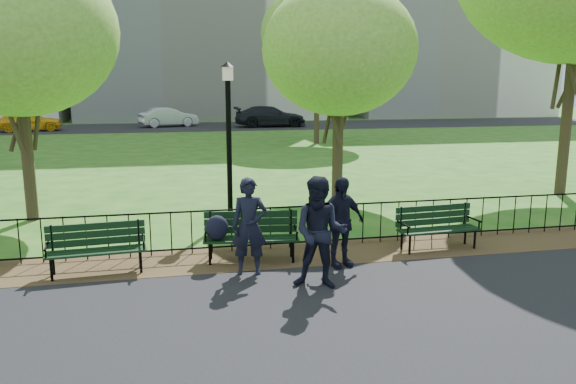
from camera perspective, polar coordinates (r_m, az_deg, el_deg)
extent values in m
plane|color=#1E5B18|center=(9.85, 1.49, -9.10)|extent=(120.00, 120.00, 0.00)
cube|color=black|center=(6.88, 8.46, -18.57)|extent=(60.00, 9.20, 0.01)
cube|color=#3A2B17|center=(11.23, -0.31, -6.45)|extent=(60.00, 1.60, 0.01)
cube|color=black|center=(44.17, -9.23, 6.57)|extent=(70.00, 9.00, 0.01)
cylinder|color=black|center=(11.47, -0.82, -1.58)|extent=(24.00, 0.04, 0.04)
cylinder|color=black|center=(11.67, -0.81, -5.22)|extent=(24.00, 0.04, 0.04)
cylinder|color=black|center=(11.58, -0.81, -3.66)|extent=(0.02, 0.02, 0.90)
cube|color=black|center=(10.78, -3.75, -4.78)|extent=(1.86, 0.71, 0.04)
cube|color=black|center=(10.94, -3.79, -2.66)|extent=(1.80, 0.27, 0.45)
cylinder|color=black|center=(10.69, -7.95, -6.28)|extent=(0.05, 0.05, 0.45)
cylinder|color=black|center=(10.71, 0.51, -6.13)|extent=(0.05, 0.05, 0.45)
cylinder|color=black|center=(11.03, -7.85, -5.72)|extent=(0.05, 0.05, 0.45)
cylinder|color=black|center=(11.05, 0.34, -5.58)|extent=(0.05, 0.05, 0.45)
cylinder|color=black|center=(10.75, -8.33, -3.92)|extent=(0.11, 0.56, 0.04)
cylinder|color=black|center=(10.78, 0.80, -3.77)|extent=(0.11, 0.56, 0.04)
ellipsoid|color=black|center=(10.62, -7.25, -3.64)|extent=(0.47, 0.36, 0.48)
cube|color=black|center=(10.61, -18.88, -5.75)|extent=(1.76, 0.61, 0.04)
cube|color=black|center=(10.77, -18.95, -3.69)|extent=(1.72, 0.18, 0.43)
cylinder|color=black|center=(10.57, -22.91, -7.33)|extent=(0.05, 0.05, 0.43)
cylinder|color=black|center=(10.51, -14.73, -6.92)|extent=(0.05, 0.05, 0.43)
cylinder|color=black|center=(10.90, -22.73, -6.77)|extent=(0.05, 0.05, 0.43)
cylinder|color=black|center=(10.83, -14.81, -6.37)|extent=(0.05, 0.05, 0.43)
cylinder|color=black|center=(10.63, -23.34, -5.07)|extent=(0.08, 0.54, 0.04)
cylinder|color=black|center=(10.56, -14.51, -4.61)|extent=(0.08, 0.54, 0.04)
cube|color=black|center=(11.92, 15.08, -3.72)|extent=(1.74, 0.57, 0.04)
cube|color=black|center=(12.05, 14.56, -1.93)|extent=(1.71, 0.15, 0.43)
cylinder|color=black|center=(11.47, 12.27, -5.28)|extent=(0.05, 0.05, 0.43)
cylinder|color=black|center=(12.23, 18.44, -4.58)|extent=(0.05, 0.05, 0.43)
cylinder|color=black|center=(11.76, 11.48, -4.83)|extent=(0.05, 0.05, 0.43)
cylinder|color=black|center=(12.50, 17.56, -4.19)|extent=(0.05, 0.05, 0.43)
cylinder|color=black|center=(11.49, 11.65, -3.24)|extent=(0.07, 0.53, 0.04)
cylinder|color=black|center=(12.31, 18.36, -2.62)|extent=(0.07, 0.53, 0.04)
cylinder|color=black|center=(14.24, -5.86, -2.40)|extent=(0.31, 0.31, 0.17)
cylinder|color=black|center=(13.95, -6.00, 4.23)|extent=(0.13, 0.13, 3.49)
cube|color=beige|center=(13.85, -6.16, 11.87)|extent=(0.24, 0.24, 0.33)
cone|color=black|center=(13.85, -6.18, 12.77)|extent=(0.35, 0.35, 0.13)
cylinder|color=#2D2116|center=(15.23, -24.88, 2.54)|extent=(0.29, 0.29, 2.80)
ellipsoid|color=olive|center=(15.15, -25.89, 14.48)|extent=(4.72, 4.72, 4.01)
cylinder|color=#2D2116|center=(16.71, 5.06, 3.92)|extent=(0.31, 0.31, 2.64)
ellipsoid|color=olive|center=(16.60, 5.24, 14.21)|extent=(4.45, 4.45, 3.78)
cylinder|color=#2D2116|center=(19.04, 26.40, 6.13)|extent=(0.33, 0.33, 4.25)
cylinder|color=#2D2116|center=(31.63, 2.94, 8.28)|extent=(0.29, 0.29, 3.69)
ellipsoid|color=olive|center=(31.70, 3.01, 15.83)|extent=(6.21, 6.21, 5.28)
imported|color=black|center=(10.00, -3.95, -3.50)|extent=(0.70, 0.52, 1.74)
imported|color=black|center=(9.31, 3.31, -4.16)|extent=(1.03, 0.78, 1.88)
imported|color=black|center=(10.42, 5.33, -3.06)|extent=(1.06, 0.65, 1.69)
imported|color=#EFAD14|center=(43.42, -24.92, 6.61)|extent=(4.67, 2.64, 1.50)
imported|color=#B9BCC2|center=(44.51, -12.06, 7.45)|extent=(4.71, 2.84, 1.47)
imported|color=black|center=(43.49, -1.83, 7.68)|extent=(5.48, 2.29, 1.58)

